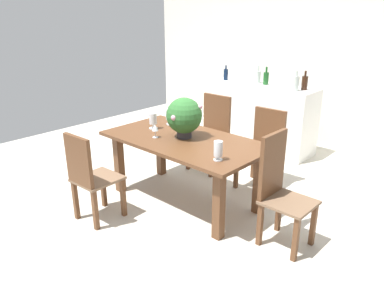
# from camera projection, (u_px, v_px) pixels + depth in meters

# --- Properties ---
(ground_plane) EXTENTS (7.04, 7.04, 0.00)m
(ground_plane) POSITION_uv_depth(u_px,v_px,m) (199.00, 193.00, 4.52)
(ground_plane) COLOR beige
(back_wall) EXTENTS (6.40, 0.10, 2.60)m
(back_wall) POSITION_uv_depth(u_px,v_px,m) (312.00, 60.00, 5.84)
(back_wall) COLOR silver
(back_wall) RESTS_ON ground
(dining_table) EXTENTS (1.78, 0.95, 0.74)m
(dining_table) POSITION_uv_depth(u_px,v_px,m) (185.00, 149.00, 4.13)
(dining_table) COLOR brown
(dining_table) RESTS_ON ground
(chair_foot_end) EXTENTS (0.43, 0.40, 1.05)m
(chair_foot_end) POSITION_uv_depth(u_px,v_px,m) (280.00, 187.00, 3.41)
(chair_foot_end) COLOR brown
(chair_foot_end) RESTS_ON ground
(chair_far_left) EXTENTS (0.48, 0.44, 0.99)m
(chair_far_left) POSITION_uv_depth(u_px,v_px,m) (213.00, 129.00, 5.07)
(chair_far_left) COLOR brown
(chair_far_left) RESTS_ON ground
(chair_near_left) EXTENTS (0.42, 0.44, 0.94)m
(chair_near_left) POSITION_uv_depth(u_px,v_px,m) (89.00, 175.00, 3.76)
(chair_near_left) COLOR brown
(chair_near_left) RESTS_ON ground
(chair_far_right) EXTENTS (0.46, 0.49, 0.93)m
(chair_far_right) POSITION_uv_depth(u_px,v_px,m) (264.00, 145.00, 4.58)
(chair_far_right) COLOR brown
(chair_far_right) RESTS_ON ground
(flower_centerpiece) EXTENTS (0.38, 0.40, 0.44)m
(flower_centerpiece) POSITION_uv_depth(u_px,v_px,m) (184.00, 116.00, 4.04)
(flower_centerpiece) COLOR #333338
(flower_centerpiece) RESTS_ON dining_table
(crystal_vase_left) EXTENTS (0.10, 0.10, 0.19)m
(crystal_vase_left) POSITION_uv_depth(u_px,v_px,m) (153.00, 120.00, 4.38)
(crystal_vase_left) COLOR silver
(crystal_vase_left) RESTS_ON dining_table
(crystal_vase_center_near) EXTENTS (0.08, 0.08, 0.19)m
(crystal_vase_center_near) POSITION_uv_depth(u_px,v_px,m) (218.00, 150.00, 3.47)
(crystal_vase_center_near) COLOR silver
(crystal_vase_center_near) RESTS_ON dining_table
(crystal_vase_right) EXTENTS (0.10, 0.10, 0.20)m
(crystal_vase_right) POSITION_uv_depth(u_px,v_px,m) (170.00, 115.00, 4.53)
(crystal_vase_right) COLOR silver
(crystal_vase_right) RESTS_ON dining_table
(wine_glass) EXTENTS (0.07, 0.07, 0.15)m
(wine_glass) POSITION_uv_depth(u_px,v_px,m) (155.00, 128.00, 4.08)
(wine_glass) COLOR silver
(wine_glass) RESTS_ON dining_table
(kitchen_counter) EXTENTS (1.65, 0.53, 0.99)m
(kitchen_counter) POSITION_uv_depth(u_px,v_px,m) (261.00, 116.00, 5.84)
(kitchen_counter) COLOR silver
(kitchen_counter) RESTS_ON ground
(wine_bottle_amber) EXTENTS (0.08, 0.08, 0.26)m
(wine_bottle_amber) POSITION_uv_depth(u_px,v_px,m) (305.00, 83.00, 5.24)
(wine_bottle_amber) COLOR black
(wine_bottle_amber) RESTS_ON kitchen_counter
(wine_bottle_dark) EXTENTS (0.07, 0.07, 0.23)m
(wine_bottle_dark) POSITION_uv_depth(u_px,v_px,m) (226.00, 74.00, 5.96)
(wine_bottle_dark) COLOR #0F1E38
(wine_bottle_dark) RESTS_ON kitchen_counter
(wine_bottle_green) EXTENTS (0.08, 0.08, 0.25)m
(wine_bottle_green) POSITION_uv_depth(u_px,v_px,m) (258.00, 77.00, 5.74)
(wine_bottle_green) COLOR #B2BFB7
(wine_bottle_green) RESTS_ON kitchen_counter
(wine_bottle_clear) EXTENTS (0.08, 0.08, 0.26)m
(wine_bottle_clear) POSITION_uv_depth(u_px,v_px,m) (266.00, 78.00, 5.61)
(wine_bottle_clear) COLOR #194C1E
(wine_bottle_clear) RESTS_ON kitchen_counter
(wine_bottle_tall) EXTENTS (0.08, 0.08, 0.27)m
(wine_bottle_tall) POSITION_uv_depth(u_px,v_px,m) (296.00, 83.00, 5.18)
(wine_bottle_tall) COLOR #B2BFB7
(wine_bottle_tall) RESTS_ON kitchen_counter
(potted_plant_floor) EXTENTS (0.39, 0.39, 0.56)m
(potted_plant_floor) POSITION_uv_depth(u_px,v_px,m) (183.00, 118.00, 6.40)
(potted_plant_floor) COLOR brown
(potted_plant_floor) RESTS_ON ground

